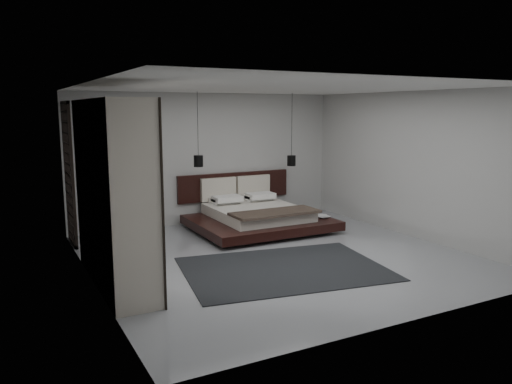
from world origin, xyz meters
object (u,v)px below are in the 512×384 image
bed (256,215)px  rug (284,269)px  lattice_screen (69,174)px  wardrobe (113,193)px  pendant_right (291,160)px  pendant_left (198,161)px

bed → rug: 2.73m
lattice_screen → rug: bearing=-49.2°
lattice_screen → rug: (2.68, -3.11, -1.29)m
lattice_screen → wardrobe: bearing=-84.2°
wardrobe → bed: bearing=30.5°
bed → wardrobe: 3.96m
lattice_screen → rug: 4.30m
pendant_right → wardrobe: size_ratio=0.60×
pendant_right → wardrobe: 4.99m
pendant_left → bed: bearing=-20.5°
pendant_left → lattice_screen: bearing=177.0°
pendant_left → pendant_right: size_ratio=0.94×
pendant_left → wardrobe: pendant_left is taller
lattice_screen → pendant_right: (4.65, -0.13, 0.04)m
pendant_right → pendant_left: bearing=180.0°
bed → wardrobe: bearing=-149.5°
lattice_screen → wardrobe: lattice_screen is taller
pendant_left → rug: 3.31m
lattice_screen → pendant_right: bearing=-1.6°
pendant_left → rug: size_ratio=0.49×
wardrobe → rug: bearing=-14.5°
wardrobe → pendant_right: bearing=28.2°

